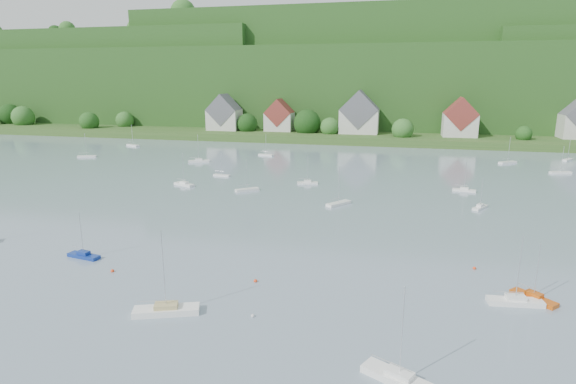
{
  "coord_description": "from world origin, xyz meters",
  "views": [
    {
      "loc": [
        21.41,
        -11.16,
        25.72
      ],
      "look_at": [
        0.97,
        75.0,
        4.0
      ],
      "focal_mm": 29.03,
      "sensor_mm": 36.0,
      "label": 1
    }
  ],
  "objects": [
    {
      "name": "far_shore_strip",
      "position": [
        0.0,
        200.0,
        1.5
      ],
      "size": [
        600.0,
        60.0,
        3.0
      ],
      "primitive_type": "cube",
      "color": "#2F5620",
      "rests_on": "ground"
    },
    {
      "name": "forested_ridge",
      "position": [
        0.39,
        268.57,
        22.89
      ],
      "size": [
        620.0,
        181.22,
        69.89
      ],
      "color": "#1B3B13",
      "rests_on": "ground"
    },
    {
      "name": "village_building_0",
      "position": [
        -55.0,
        187.0,
        9.51
      ],
      "size": [
        14.0,
        10.4,
        16.0
      ],
      "color": "beige",
      "rests_on": "far_shore_strip"
    },
    {
      "name": "village_building_1",
      "position": [
        -30.0,
        189.0,
        8.75
      ],
      "size": [
        12.0,
        9.36,
        14.0
      ],
      "color": "beige",
      "rests_on": "far_shore_strip"
    },
    {
      "name": "village_building_2",
      "position": [
        5.0,
        188.0,
        10.27
      ],
      "size": [
        16.0,
        11.44,
        18.0
      ],
      "color": "beige",
      "rests_on": "far_shore_strip"
    },
    {
      "name": "village_building_3",
      "position": [
        45.0,
        186.0,
        9.43
      ],
      "size": [
        13.0,
        10.4,
        15.5
      ],
      "color": "beige",
      "rests_on": "far_shore_strip"
    },
    {
      "name": "near_sailboat_1",
      "position": [
        -22.71,
        44.4,
        0.41
      ],
      "size": [
        5.37,
        2.33,
        7.01
      ],
      "rotation": [
        0.0,
        0.0,
        -0.17
      ],
      "color": "navy",
      "rests_on": "ground"
    },
    {
      "name": "near_sailboat_2",
      "position": [
        -2.83,
        31.88,
        0.49
      ],
      "size": [
        7.54,
        4.43,
        9.83
      ],
      "rotation": [
        0.0,
        0.0,
        0.35
      ],
      "color": "white",
      "rests_on": "ground"
    },
    {
      "name": "near_sailboat_3",
      "position": [
        35.78,
        43.34,
        0.45
      ],
      "size": [
        6.38,
        2.46,
        8.4
      ],
      "rotation": [
        0.0,
        0.0,
        0.12
      ],
      "color": "white",
      "rests_on": "ground"
    },
    {
      "name": "near_sailboat_4",
      "position": [
        22.65,
        25.38,
        0.47
      ],
      "size": [
        6.85,
        4.8,
        9.1
      ],
      "rotation": [
        0.0,
        0.0,
        -0.48
      ],
      "color": "white",
      "rests_on": "ground"
    },
    {
      "name": "near_sailboat_5",
      "position": [
        38.16,
        44.94,
        0.41
      ],
      "size": [
        4.87,
        4.79,
        7.2
      ],
      "rotation": [
        0.0,
        0.0,
        -0.77
      ],
      "color": "#C04B0B",
      "rests_on": "ground"
    },
    {
      "name": "mooring_buoy_0",
      "position": [
        -15.56,
        40.76,
        0.0
      ],
      "size": [
        0.48,
        0.48,
        0.48
      ],
      "primitive_type": "sphere",
      "color": "#FD4317",
      "rests_on": "ground"
    },
    {
      "name": "mooring_buoy_1",
      "position": [
        6.83,
        33.4,
        0.0
      ],
      "size": [
        0.43,
        0.43,
        0.43
      ],
      "primitive_type": "sphere",
      "color": "silver",
      "rests_on": "ground"
    },
    {
      "name": "mooring_buoy_2",
      "position": [
        32.69,
        53.19,
        0.0
      ],
      "size": [
        0.46,
        0.46,
        0.46
      ],
      "primitive_type": "sphere",
      "color": "#FD4317",
      "rests_on": "ground"
    },
    {
      "name": "mooring_buoy_3",
      "position": [
        4.4,
        42.21,
        0.0
      ],
      "size": [
        0.48,
        0.48,
        0.48
      ],
      "primitive_type": "sphere",
      "color": "#FD4317",
      "rests_on": "ground"
    },
    {
      "name": "far_sailboat_cluster",
      "position": [
        14.74,
        118.92,
        0.37
      ],
      "size": [
        190.21,
        76.01,
        8.71
      ],
      "color": "white",
      "rests_on": "ground"
    }
  ]
}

